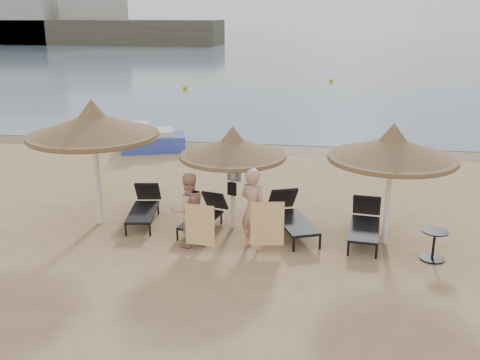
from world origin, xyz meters
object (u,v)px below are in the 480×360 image
object	(u,v)px
lounger_far_right	(365,222)
pedal_boat	(152,140)
palapa_center	(233,148)
lounger_near_left	(205,214)
palapa_left	(93,126)
person_right	(253,203)
palapa_right	(392,149)
person_left	(188,204)
lounger_far_left	(144,206)
side_table	(433,246)
lounger_near_right	(291,215)

from	to	relation	value
lounger_far_right	pedal_boat	distance (m)	10.84
palapa_center	lounger_near_left	world-z (taller)	palapa_center
palapa_left	palapa_center	xyz separation A→B (m)	(3.46, 0.22, -0.49)
palapa_center	person_right	xyz separation A→B (m)	(0.67, -1.17, -0.97)
palapa_right	pedal_boat	size ratio (longest dim) A/B	1.06
lounger_near_left	person_left	distance (m)	1.31
lounger_far_left	person_right	world-z (taller)	person_right
palapa_left	person_right	bearing A→B (deg)	-12.98
side_table	person_right	distance (m)	4.09
person_left	palapa_left	bearing A→B (deg)	-52.51
person_right	palapa_right	bearing A→B (deg)	-133.44
palapa_left	pedal_boat	distance (m)	8.00
palapa_center	lounger_near_right	bearing A→B (deg)	-1.71
side_table	pedal_boat	bearing A→B (deg)	136.86
palapa_center	lounger_near_left	xyz separation A→B (m)	(-0.70, -0.14, -1.73)
palapa_right	lounger_near_left	bearing A→B (deg)	176.63
side_table	person_left	distance (m)	5.56
lounger_near_right	person_left	world-z (taller)	person_left
palapa_left	lounger_near_right	bearing A→B (deg)	2.08
palapa_left	lounger_far_left	bearing A→B (deg)	18.21
palapa_center	person_left	bearing A→B (deg)	-123.84
person_left	person_right	xyz separation A→B (m)	(1.51, 0.08, 0.09)
lounger_far_left	lounger_far_right	distance (m)	5.65
palapa_right	lounger_near_right	bearing A→B (deg)	171.06
lounger_near_left	side_table	xyz separation A→B (m)	(5.37, -1.03, -0.04)
person_left	pedal_boat	xyz separation A→B (m)	(-3.63, 8.67, -0.61)
palapa_right	person_right	world-z (taller)	palapa_right
palapa_right	pedal_boat	xyz separation A→B (m)	(-8.19, 7.81, -1.88)
palapa_center	side_table	bearing A→B (deg)	-13.97
palapa_left	palapa_right	xyz separation A→B (m)	(7.17, -0.17, -0.27)
palapa_center	palapa_right	bearing A→B (deg)	-6.10
lounger_far_right	person_right	size ratio (longest dim) A/B	0.94
lounger_far_left	person_left	world-z (taller)	person_left
lounger_far_right	side_table	xyz separation A→B (m)	(1.42, -0.98, -0.09)
palapa_right	person_left	world-z (taller)	palapa_right
palapa_right	lounger_far_right	size ratio (longest dim) A/B	1.39
palapa_center	palapa_right	size ratio (longest dim) A/B	0.91
lounger_far_left	lounger_near_left	world-z (taller)	lounger_far_left
palapa_left	person_right	distance (m)	4.47
lounger_far_right	pedal_boat	bearing A→B (deg)	141.75
lounger_near_right	side_table	world-z (taller)	lounger_near_right
palapa_left	lounger_far_left	size ratio (longest dim) A/B	1.61
side_table	palapa_right	bearing A→B (deg)	141.48
lounger_far_right	lounger_near_right	bearing A→B (deg)	-178.28
palapa_left	lounger_far_right	world-z (taller)	palapa_left
palapa_left	person_right	size ratio (longest dim) A/B	1.45
pedal_boat	lounger_far_left	bearing A→B (deg)	-91.79
palapa_center	pedal_boat	distance (m)	8.82
palapa_left	lounger_far_right	distance (m)	7.05
palapa_right	person_right	size ratio (longest dim) A/B	1.30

